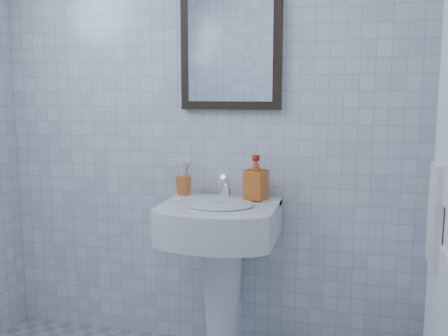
# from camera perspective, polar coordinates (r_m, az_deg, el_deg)

# --- Properties ---
(wall_back) EXTENTS (2.20, 0.02, 2.50)m
(wall_back) POSITION_cam_1_polar(r_m,az_deg,el_deg) (2.53, -2.34, 6.96)
(wall_back) COLOR silver
(wall_back) RESTS_ON ground
(washbasin) EXTENTS (0.53, 0.39, 0.82)m
(washbasin) POSITION_cam_1_polar(r_m,az_deg,el_deg) (2.41, -0.37, -10.03)
(washbasin) COLOR white
(washbasin) RESTS_ON ground
(faucet) EXTENTS (0.05, 0.11, 0.12)m
(faucet) POSITION_cam_1_polar(r_m,az_deg,el_deg) (2.42, 0.20, -2.32)
(faucet) COLOR white
(faucet) RESTS_ON washbasin
(toothbrush_cup) EXTENTS (0.10, 0.10, 0.10)m
(toothbrush_cup) POSITION_cam_1_polar(r_m,az_deg,el_deg) (2.51, -4.64, -1.99)
(toothbrush_cup) COLOR orange
(toothbrush_cup) RESTS_ON washbasin
(soap_dispenser) EXTENTS (0.12, 0.12, 0.21)m
(soap_dispenser) POSITION_cam_1_polar(r_m,az_deg,el_deg) (2.39, 3.67, -1.10)
(soap_dispenser) COLOR #CE4514
(soap_dispenser) RESTS_ON washbasin
(wall_mirror) EXTENTS (0.50, 0.04, 0.62)m
(wall_mirror) POSITION_cam_1_polar(r_m,az_deg,el_deg) (2.49, 0.77, 13.85)
(wall_mirror) COLOR black
(wall_mirror) RESTS_ON wall_back
(towel_ring) EXTENTS (0.01, 0.18, 0.18)m
(towel_ring) POSITION_cam_1_polar(r_m,az_deg,el_deg) (2.00, 23.85, 0.09)
(towel_ring) COLOR white
(towel_ring) RESTS_ON wall_right
(hand_towel) EXTENTS (0.03, 0.16, 0.38)m
(hand_towel) POSITION_cam_1_polar(r_m,az_deg,el_deg) (2.03, 22.99, -4.92)
(hand_towel) COLOR white
(hand_towel) RESTS_ON towel_ring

